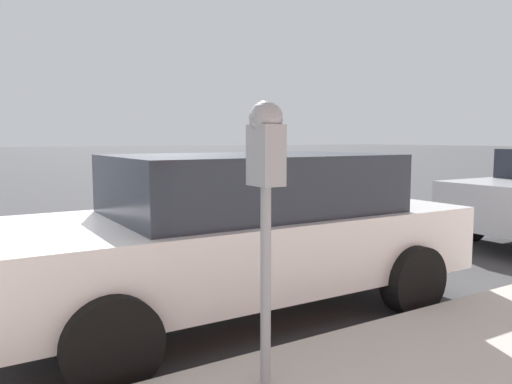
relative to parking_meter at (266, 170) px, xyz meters
The scene contains 3 objects.
ground_plane 2.98m from the parking_meter, ahead, with size 220.00×220.00×0.00m, color #424244.
parking_meter is the anchor object (origin of this frame).
car_white 1.83m from the parking_meter, 24.81° to the right, with size 2.01×4.41×1.45m.
Camera 1 is at (-4.92, 1.11, 1.59)m, focal length 35.00 mm.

